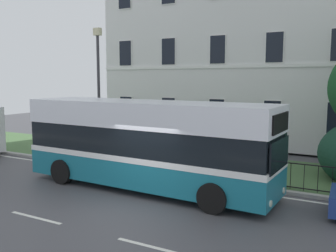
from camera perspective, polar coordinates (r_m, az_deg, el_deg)
ground_plane at (r=12.74m, az=-3.66°, el=-11.46°), size 60.00×56.00×0.18m
georgian_townhouse at (r=26.44m, az=15.15°, el=14.01°), size 19.55×10.42×14.30m
iron_verge_railing at (r=15.40m, az=3.65°, el=-5.71°), size 13.36×0.04×0.97m
single_decker_bus at (r=13.78m, az=-3.31°, el=-2.65°), size 9.78×2.82×3.25m
street_lamp_post at (r=18.93m, az=-10.51°, el=6.29°), size 0.36×0.24×6.39m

